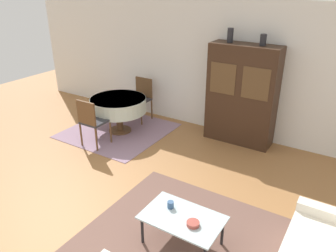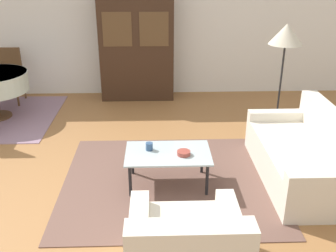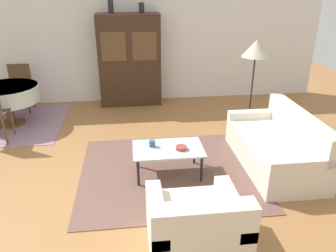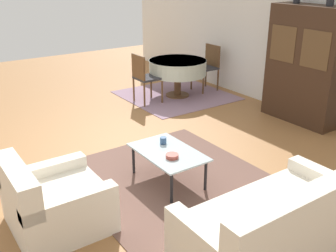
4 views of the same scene
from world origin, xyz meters
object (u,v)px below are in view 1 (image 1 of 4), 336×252
Objects in this scene: dining_chair_far at (141,96)px; coffee_table at (182,220)px; vase_short at (263,40)px; dining_chair_near at (91,120)px; cup at (171,205)px; bowl at (193,224)px; vase_tall at (230,35)px; display_cabinet at (242,95)px; dining_table at (118,105)px.

coffee_table is at bearing 133.23° from dining_chair_far.
dining_chair_far is 4.70× the size of vase_short.
coffee_table is at bearing -25.95° from dining_chair_near.
bowl is at bearing -19.22° from cup.
vase_tall reaches higher than bowl.
vase_short reaches higher than display_cabinet.
bowl is (0.17, -0.06, 0.06)m from coffee_table.
vase_tall reaches higher than display_cabinet.
vase_tall is (1.98, 0.15, 1.51)m from dining_chair_far.
display_cabinet reaches higher than dining_chair_far.
dining_chair_near is (-2.31, -1.75, -0.41)m from display_cabinet.
cup is (2.56, -1.28, -0.10)m from dining_chair_near.
dining_table reaches higher than cup.
dining_chair_far is 2.99m from vase_short.
vase_tall is (1.98, 1.75, 1.51)m from dining_chair_near.
dining_chair_far is at bearing 133.23° from coffee_table.
coffee_table is 4.77× the size of vase_short.
dining_table is at bearing -154.45° from vase_tall.
dining_chair_near is 2.86m from cup.
coffee_table is 3.52m from dining_table.
cup is (2.56, -2.88, -0.10)m from dining_chair_far.
vase_tall is at bearing 106.99° from bowl.
vase_short reaches higher than dining_chair_near.
display_cabinet is at bearing 101.40° from bowl.
bowl is at bearing -83.72° from vase_short.
vase_short reaches higher than bowl.
cup is (0.25, -3.02, -0.51)m from display_cabinet.
dining_chair_far is 4.22m from bowl.
dining_table is 3.69m from bowl.
dining_table is 1.22× the size of dining_chair_far.
vase_short is (-0.35, 3.16, 1.60)m from bowl.
vase_tall is 0.62m from vase_short.
vase_short is at bearing -176.76° from dining_chair_far.
dining_chair_far is at bearing 134.38° from bowl.
display_cabinet is 1.11m from vase_short.
display_cabinet reaches higher than bowl.
bowl is at bearing -73.01° from vase_tall.
vase_short is (0.29, 0.00, 1.07)m from display_cabinet.
dining_chair_near is 1.60m from dining_chair_far.
coffee_table is 3.19m from display_cabinet.
vase_tall reaches higher than coffee_table.
dining_table is 13.23× the size of cup.
vase_short is (0.04, 3.02, 1.58)m from cup.
display_cabinet reaches higher than dining_table.
display_cabinet is at bearing -179.82° from vase_short.
vase_short reaches higher than cup.
bowl is at bearing -36.88° from dining_table.
cup is at bearing -26.50° from dining_chair_near.
dining_chair_near is 1.00× the size of dining_chair_far.
bowl is at bearing -25.58° from dining_chair_near.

